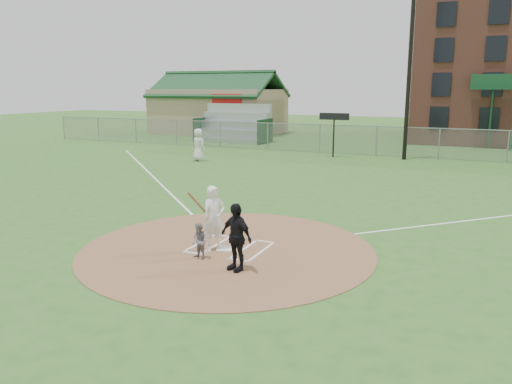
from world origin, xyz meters
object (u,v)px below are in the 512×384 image
at_px(home_plate, 226,249).
at_px(umpire, 236,237).
at_px(catcher, 199,241).
at_px(ondeck_player, 199,145).
at_px(batter_at_plate, 214,218).

distance_m(home_plate, umpire, 1.88).
relative_size(catcher, ondeck_player, 0.48).
relative_size(ondeck_player, batter_at_plate, 1.10).
height_order(home_plate, catcher, catcher).
relative_size(catcher, batter_at_plate, 0.53).
bearing_deg(ondeck_player, catcher, 142.29).
xyz_separation_m(catcher, batter_at_plate, (-0.00, 0.83, 0.44)).
xyz_separation_m(home_plate, umpire, (0.99, -1.35, 0.85)).
distance_m(home_plate, ondeck_player, 18.01).
bearing_deg(ondeck_player, umpire, 144.96).
bearing_deg(catcher, ondeck_player, 139.56).
bearing_deg(umpire, ondeck_player, 143.26).
bearing_deg(ondeck_player, home_plate, 144.66).
xyz_separation_m(umpire, batter_at_plate, (-1.27, 1.18, 0.06)).
bearing_deg(batter_at_plate, umpire, -42.83).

